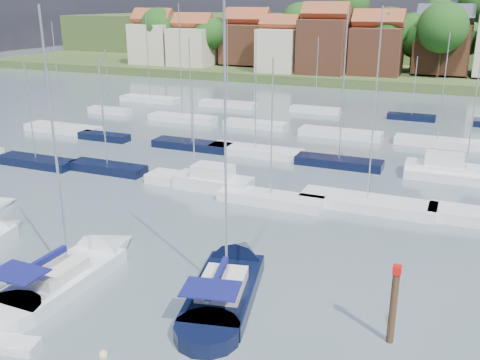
% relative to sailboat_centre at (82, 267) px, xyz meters
% --- Properties ---
extents(ground, '(260.00, 260.00, 0.00)m').
position_rel_sailboat_centre_xyz_m(ground, '(6.14, 37.14, -0.35)').
color(ground, '#3F4C56').
rests_on(ground, ground).
extents(sailboat_centre, '(3.61, 12.85, 17.32)m').
position_rel_sailboat_centre_xyz_m(sailboat_centre, '(0.00, 0.00, 0.00)').
color(sailboat_centre, silver).
rests_on(sailboat_centre, ground).
extents(sailboat_navy, '(5.96, 13.16, 17.58)m').
position_rel_sailboat_centre_xyz_m(sailboat_navy, '(9.07, 2.33, 0.00)').
color(sailboat_navy, black).
rests_on(sailboat_navy, ground).
extents(tender, '(2.72, 1.69, 0.55)m').
position_rel_sailboat_centre_xyz_m(tender, '(1.91, -7.61, -0.14)').
color(tender, silver).
rests_on(tender, ground).
extents(timber_piling, '(0.40, 0.40, 6.45)m').
position_rel_sailboat_centre_xyz_m(timber_piling, '(18.68, 0.09, 0.79)').
color(timber_piling, '#4C331E').
rests_on(timber_piling, ground).
extents(buoy_b, '(0.54, 0.54, 0.54)m').
position_rel_sailboat_centre_xyz_m(buoy_b, '(-0.27, -5.79, -0.35)').
color(buoy_b, beige).
rests_on(buoy_b, ground).
extents(buoy_c, '(0.51, 0.51, 0.51)m').
position_rel_sailboat_centre_xyz_m(buoy_c, '(0.57, -3.28, -0.35)').
color(buoy_c, beige).
rests_on(buoy_c, ground).
extents(buoy_d, '(0.45, 0.45, 0.45)m').
position_rel_sailboat_centre_xyz_m(buoy_d, '(6.33, -6.40, -0.35)').
color(buoy_d, beige).
rests_on(buoy_d, ground).
extents(buoy_e, '(0.42, 0.42, 0.42)m').
position_rel_sailboat_centre_xyz_m(buoy_e, '(8.14, 4.32, -0.35)').
color(buoy_e, '#D85914').
rests_on(buoy_e, ground).
extents(marina_field, '(79.62, 41.41, 15.93)m').
position_rel_sailboat_centre_xyz_m(marina_field, '(8.04, 32.29, 0.08)').
color(marina_field, silver).
rests_on(marina_field, ground).
extents(far_shore_town, '(212.46, 90.00, 22.27)m').
position_rel_sailboat_centre_xyz_m(far_shore_town, '(8.36, 129.81, 4.26)').
color(far_shore_town, '#41582C').
rests_on(far_shore_town, ground).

